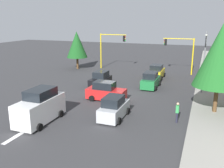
% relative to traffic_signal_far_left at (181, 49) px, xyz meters
% --- Properties ---
extents(ground_plane, '(120.00, 120.00, 0.00)m').
position_rel_traffic_signal_far_left_xyz_m(ground_plane, '(14.00, -5.67, -3.91)').
color(ground_plane, '#353538').
extents(sidewalk_kerb, '(80.00, 4.00, 0.15)m').
position_rel_traffic_signal_far_left_xyz_m(sidewalk_kerb, '(9.00, 4.83, -3.84)').
color(sidewalk_kerb, gray).
rests_on(sidewalk_kerb, ground).
extents(lane_arrow_near, '(2.40, 1.10, 1.10)m').
position_rel_traffic_signal_far_left_xyz_m(lane_arrow_near, '(25.51, -8.67, -3.90)').
color(lane_arrow_near, silver).
rests_on(lane_arrow_near, ground).
extents(traffic_signal_far_left, '(0.36, 4.59, 5.51)m').
position_rel_traffic_signal_far_left_xyz_m(traffic_signal_far_left, '(0.00, 0.00, 0.00)').
color(traffic_signal_far_left, yellow).
rests_on(traffic_signal_far_left, ground).
extents(traffic_signal_far_right, '(0.36, 4.59, 5.89)m').
position_rel_traffic_signal_far_left_xyz_m(traffic_signal_far_right, '(0.00, -11.40, 0.24)').
color(traffic_signal_far_right, yellow).
rests_on(traffic_signal_far_right, ground).
extents(street_lamp_curbside, '(2.15, 0.28, 7.00)m').
position_rel_traffic_signal_far_left_xyz_m(street_lamp_curbside, '(10.39, 3.53, 0.44)').
color(street_lamp_curbside, slate).
rests_on(street_lamp_curbside, ground).
extents(tree_roadside_near, '(4.35, 4.35, 7.96)m').
position_rel_traffic_signal_far_left_xyz_m(tree_roadside_near, '(16.00, 4.83, 1.32)').
color(tree_roadside_near, brown).
rests_on(tree_roadside_near, ground).
extents(tree_opposite_side, '(3.46, 3.46, 6.28)m').
position_rel_traffic_signal_far_left_xyz_m(tree_opposite_side, '(2.00, -16.67, 0.20)').
color(tree_opposite_side, brown).
rests_on(tree_opposite_side, ground).
extents(delivery_van_white, '(4.80, 2.22, 2.77)m').
position_rel_traffic_signal_far_left_xyz_m(delivery_van_white, '(23.21, -8.63, -2.63)').
color(delivery_van_white, white).
rests_on(delivery_van_white, ground).
extents(car_green, '(4.04, 2.00, 1.98)m').
position_rel_traffic_signal_far_left_xyz_m(car_green, '(9.53, -2.43, -3.01)').
color(car_green, '#1E7238').
rests_on(car_green, ground).
extents(car_red, '(2.04, 4.06, 1.98)m').
position_rel_traffic_signal_far_left_xyz_m(car_red, '(16.00, -5.76, -3.01)').
color(car_red, red).
rests_on(car_red, ground).
extents(car_silver, '(3.84, 1.95, 1.98)m').
position_rel_traffic_signal_far_left_xyz_m(car_silver, '(20.33, -3.25, -3.02)').
color(car_silver, '#B2B5BA').
rests_on(car_silver, ground).
extents(car_black, '(3.76, 2.00, 1.98)m').
position_rel_traffic_signal_far_left_xyz_m(car_black, '(11.50, -8.30, -3.01)').
color(car_black, black).
rests_on(car_black, ground).
extents(car_yellow, '(3.95, 2.08, 1.98)m').
position_rel_traffic_signal_far_left_xyz_m(car_yellow, '(4.19, -2.74, -3.01)').
color(car_yellow, yellow).
rests_on(car_yellow, ground).
extents(pedestrian_crossing, '(0.40, 0.24, 1.70)m').
position_rel_traffic_signal_far_left_xyz_m(pedestrian_crossing, '(19.31, 1.90, -3.00)').
color(pedestrian_crossing, '#262638').
rests_on(pedestrian_crossing, ground).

